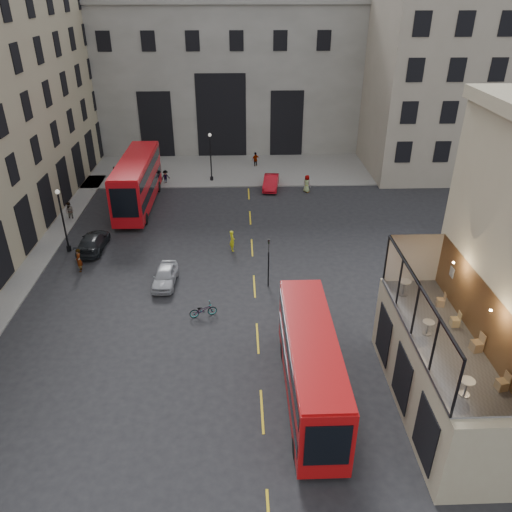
{
  "coord_description": "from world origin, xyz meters",
  "views": [
    {
      "loc": [
        -2.97,
        -18.55,
        19.29
      ],
      "look_at": [
        -1.91,
        11.11,
        3.0
      ],
      "focal_mm": 35.0,
      "sensor_mm": 36.0,
      "label": 1
    }
  ],
  "objects_px": {
    "street_lamp_a": "(64,224)",
    "bus_far": "(137,180)",
    "cafe_table_far": "(404,285)",
    "cafe_chair_a": "(502,384)",
    "traffic_light_far": "(116,180)",
    "car_c": "(93,242)",
    "street_lamp_b": "(211,160)",
    "cafe_chair_b": "(477,345)",
    "pedestrian_c": "(256,160)",
    "pedestrian_a": "(70,212)",
    "cyclist": "(232,241)",
    "traffic_light_near": "(269,257)",
    "car_a": "(165,276)",
    "pedestrian_d": "(307,184)",
    "cafe_table_near": "(467,385)",
    "bicycle": "(203,310)",
    "cafe_table_mid": "(428,326)",
    "cafe_chair_c": "(455,322)",
    "pedestrian_b": "(166,177)",
    "cafe_chair_d": "(441,302)",
    "car_b": "(271,182)",
    "pedestrian_e": "(79,260)",
    "bus_near": "(311,363)"
  },
  "relations": [
    {
      "from": "cafe_chair_c",
      "to": "pedestrian_a",
      "type": "bearing_deg",
      "value": 138.14
    },
    {
      "from": "cafe_table_far",
      "to": "cafe_chair_a",
      "type": "distance_m",
      "value": 7.44
    },
    {
      "from": "cafe_table_far",
      "to": "cyclist",
      "type": "bearing_deg",
      "value": 123.72
    },
    {
      "from": "cafe_table_far",
      "to": "cafe_chair_d",
      "type": "relative_size",
      "value": 1.13
    },
    {
      "from": "traffic_light_near",
      "to": "cafe_chair_a",
      "type": "bearing_deg",
      "value": -60.87
    },
    {
      "from": "pedestrian_d",
      "to": "cafe_table_mid",
      "type": "height_order",
      "value": "cafe_table_mid"
    },
    {
      "from": "traffic_light_near",
      "to": "pedestrian_e",
      "type": "height_order",
      "value": "traffic_light_near"
    },
    {
      "from": "pedestrian_d",
      "to": "cafe_table_mid",
      "type": "xyz_separation_m",
      "value": [
        1.76,
        -30.18,
        4.15
      ]
    },
    {
      "from": "traffic_light_far",
      "to": "car_c",
      "type": "distance_m",
      "value": 9.98
    },
    {
      "from": "car_c",
      "to": "cafe_chair_c",
      "type": "bearing_deg",
      "value": 143.3
    },
    {
      "from": "cyclist",
      "to": "cafe_table_near",
      "type": "xyz_separation_m",
      "value": [
        9.66,
        -21.42,
        4.21
      ]
    },
    {
      "from": "traffic_light_near",
      "to": "pedestrian_a",
      "type": "xyz_separation_m",
      "value": [
        -17.55,
        12.05,
        -1.54
      ]
    },
    {
      "from": "bus_far",
      "to": "cafe_chair_a",
      "type": "height_order",
      "value": "cafe_chair_a"
    },
    {
      "from": "car_b",
      "to": "cafe_table_near",
      "type": "xyz_separation_m",
      "value": [
        5.64,
        -35.32,
        4.4
      ]
    },
    {
      "from": "cafe_table_near",
      "to": "cafe_table_far",
      "type": "distance_m",
      "value": 7.44
    },
    {
      "from": "traffic_light_near",
      "to": "cafe_table_near",
      "type": "relative_size",
      "value": 5.04
    },
    {
      "from": "pedestrian_e",
      "to": "cyclist",
      "type": "bearing_deg",
      "value": 94.34
    },
    {
      "from": "cafe_table_far",
      "to": "pedestrian_d",
      "type": "bearing_deg",
      "value": 93.49
    },
    {
      "from": "traffic_light_far",
      "to": "cafe_chair_b",
      "type": "height_order",
      "value": "cafe_chair_b"
    },
    {
      "from": "cafe_table_mid",
      "to": "car_c",
      "type": "bearing_deg",
      "value": 139.26
    },
    {
      "from": "car_b",
      "to": "pedestrian_b",
      "type": "relative_size",
      "value": 2.71
    },
    {
      "from": "street_lamp_a",
      "to": "cafe_table_mid",
      "type": "relative_size",
      "value": 7.64
    },
    {
      "from": "traffic_light_near",
      "to": "car_b",
      "type": "xyz_separation_m",
      "value": [
        1.4,
        19.52,
        -1.73
      ]
    },
    {
      "from": "pedestrian_d",
      "to": "bicycle",
      "type": "bearing_deg",
      "value": 111.99
    },
    {
      "from": "cafe_chair_c",
      "to": "bicycle",
      "type": "bearing_deg",
      "value": 149.22
    },
    {
      "from": "street_lamp_a",
      "to": "pedestrian_a",
      "type": "xyz_separation_m",
      "value": [
        -1.55,
        6.05,
        -1.51
      ]
    },
    {
      "from": "car_c",
      "to": "pedestrian_b",
      "type": "relative_size",
      "value": 3.05
    },
    {
      "from": "cafe_chair_a",
      "to": "cafe_chair_c",
      "type": "bearing_deg",
      "value": 93.38
    },
    {
      "from": "street_lamp_b",
      "to": "bicycle",
      "type": "distance_m",
      "value": 25.61
    },
    {
      "from": "street_lamp_a",
      "to": "bus_far",
      "type": "distance_m",
      "value": 10.1
    },
    {
      "from": "traffic_light_far",
      "to": "street_lamp_a",
      "type": "distance_m",
      "value": 10.2
    },
    {
      "from": "cafe_table_near",
      "to": "cafe_table_mid",
      "type": "relative_size",
      "value": 1.08
    },
    {
      "from": "street_lamp_a",
      "to": "bus_far",
      "type": "height_order",
      "value": "street_lamp_a"
    },
    {
      "from": "street_lamp_b",
      "to": "bus_far",
      "type": "bearing_deg",
      "value": -134.55
    },
    {
      "from": "pedestrian_c",
      "to": "street_lamp_a",
      "type": "bearing_deg",
      "value": 20.98
    },
    {
      "from": "car_c",
      "to": "cafe_table_mid",
      "type": "bearing_deg",
      "value": 140.33
    },
    {
      "from": "bus_near",
      "to": "cafe_chair_a",
      "type": "xyz_separation_m",
      "value": [
        7.16,
        -4.42,
        2.51
      ]
    },
    {
      "from": "street_lamp_b",
      "to": "cafe_table_far",
      "type": "bearing_deg",
      "value": -68.91
    },
    {
      "from": "cyclist",
      "to": "cafe_chair_b",
      "type": "bearing_deg",
      "value": -164.08
    },
    {
      "from": "street_lamp_b",
      "to": "traffic_light_far",
      "type": "bearing_deg",
      "value": -146.31
    },
    {
      "from": "traffic_light_far",
      "to": "street_lamp_b",
      "type": "height_order",
      "value": "street_lamp_b"
    },
    {
      "from": "bicycle",
      "to": "pedestrian_c",
      "type": "height_order",
      "value": "pedestrian_c"
    },
    {
      "from": "cyclist",
      "to": "pedestrian_b",
      "type": "distance_m",
      "value": 17.25
    },
    {
      "from": "street_lamp_b",
      "to": "cafe_chair_b",
      "type": "relative_size",
      "value": 5.84
    },
    {
      "from": "street_lamp_b",
      "to": "pedestrian_a",
      "type": "bearing_deg",
      "value": -141.57
    },
    {
      "from": "car_a",
      "to": "pedestrian_d",
      "type": "distance_m",
      "value": 21.74
    },
    {
      "from": "traffic_light_near",
      "to": "traffic_light_far",
      "type": "height_order",
      "value": "same"
    },
    {
      "from": "pedestrian_b",
      "to": "cyclist",
      "type": "bearing_deg",
      "value": -102.42
    },
    {
      "from": "traffic_light_far",
      "to": "pedestrian_c",
      "type": "distance_m",
      "value": 17.69
    },
    {
      "from": "bus_far",
      "to": "pedestrian_a",
      "type": "relative_size",
      "value": 6.87
    }
  ]
}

